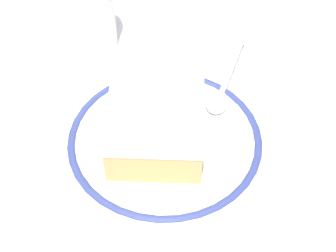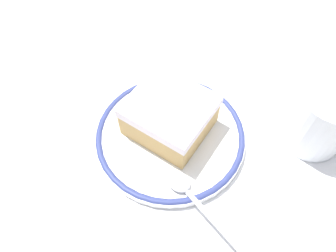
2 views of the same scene
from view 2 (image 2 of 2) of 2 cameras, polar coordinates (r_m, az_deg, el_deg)
ground_plane at (r=0.41m, az=1.30°, el=-3.41°), size 2.40×2.40×0.00m
placemat at (r=0.41m, az=1.30°, el=-3.36°), size 0.42×0.33×0.00m
plate at (r=0.41m, az=0.00°, el=-1.86°), size 0.20×0.20×0.01m
cake_slice at (r=0.39m, az=0.32°, el=1.97°), size 0.12×0.13×0.05m
spoon at (r=0.37m, az=4.11°, el=-12.43°), size 0.03×0.13×0.01m
cup at (r=0.43m, az=25.93°, el=0.86°), size 0.08×0.08×0.08m
napkin at (r=0.37m, az=-10.38°, el=-20.87°), size 0.13×0.13×0.00m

